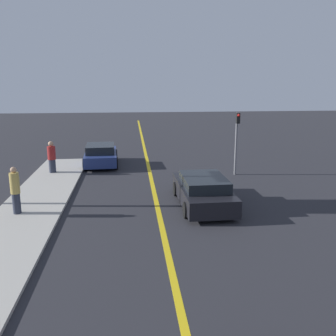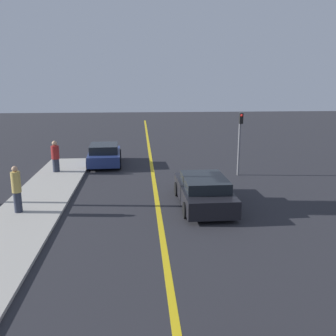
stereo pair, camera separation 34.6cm
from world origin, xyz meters
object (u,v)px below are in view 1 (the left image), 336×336
at_px(car_ahead_center, 203,191).
at_px(car_far_distant, 101,155).
at_px(pedestrian_far_standing, 52,157).
at_px(traffic_light, 237,136).
at_px(pedestrian_mid_group, 15,190).

relative_size(car_ahead_center, car_far_distant, 1.16).
xyz_separation_m(car_far_distant, pedestrian_far_standing, (-2.48, -1.93, 0.32)).
height_order(car_ahead_center, pedestrian_far_standing, pedestrian_far_standing).
xyz_separation_m(pedestrian_far_standing, traffic_light, (9.90, -1.15, 1.15)).
xyz_separation_m(pedestrian_mid_group, pedestrian_far_standing, (0.07, 6.45, -0.06)).
bearing_deg(traffic_light, pedestrian_far_standing, 173.37).
distance_m(car_ahead_center, traffic_light, 5.70).
bearing_deg(pedestrian_far_standing, car_ahead_center, -39.60).
xyz_separation_m(car_ahead_center, pedestrian_mid_group, (-7.25, -0.51, 0.40)).
relative_size(car_far_distant, pedestrian_far_standing, 2.28).
height_order(pedestrian_far_standing, traffic_light, traffic_light).
height_order(car_far_distant, pedestrian_far_standing, pedestrian_far_standing).
relative_size(car_ahead_center, pedestrian_far_standing, 2.64).
relative_size(car_ahead_center, pedestrian_mid_group, 2.50).
height_order(car_far_distant, traffic_light, traffic_light).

